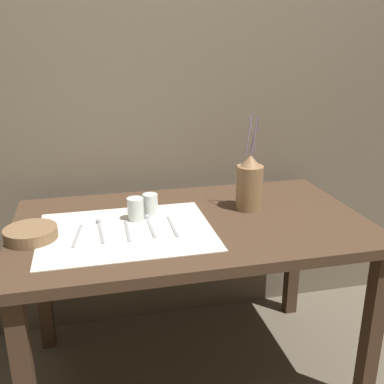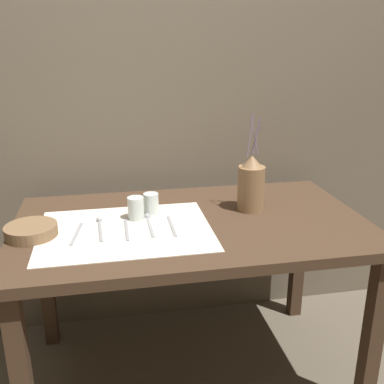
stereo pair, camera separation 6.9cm
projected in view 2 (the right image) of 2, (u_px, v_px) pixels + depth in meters
name	position (u px, v px, depth m)	size (l,w,h in m)	color
ground_plane	(192.00, 371.00, 2.02)	(12.00, 12.00, 0.00)	brown
stone_wall_back	(171.00, 87.00, 2.11)	(7.00, 0.06, 2.40)	#6B5E4C
wooden_table	(191.00, 241.00, 1.81)	(1.39, 0.81, 0.73)	#422D1E
linen_cloth	(126.00, 230.00, 1.69)	(0.64, 0.49, 0.00)	beige
pitcher_with_flowers	(251.00, 185.00, 1.86)	(0.11, 0.11, 0.41)	olive
wooden_bowl	(31.00, 231.00, 1.63)	(0.19, 0.19, 0.04)	brown
glass_tumbler_near	(136.00, 208.00, 1.77)	(0.07, 0.07, 0.09)	silver
glass_tumbler_far	(151.00, 204.00, 1.83)	(0.06, 0.06, 0.09)	silver
fork_inner	(77.00, 234.00, 1.65)	(0.04, 0.20, 0.00)	#939399
spoon_inner	(100.00, 224.00, 1.73)	(0.03, 0.21, 0.02)	#939399
fork_outer	(127.00, 229.00, 1.69)	(0.02, 0.20, 0.00)	#939399
spoon_outer	(149.00, 220.00, 1.77)	(0.02, 0.21, 0.02)	#939399
knife_center	(172.00, 226.00, 1.72)	(0.01, 0.20, 0.00)	#939399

